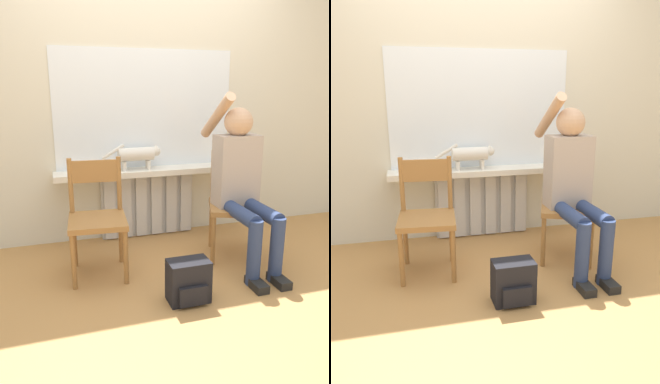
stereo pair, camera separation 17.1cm
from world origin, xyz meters
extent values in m
plane|color=#B27F47|center=(0.00, 0.00, 0.00)|extent=(12.00, 12.00, 0.00)
cube|color=beige|center=(0.00, 1.23, 1.35)|extent=(7.00, 0.06, 2.70)
cube|color=silver|center=(0.00, 1.16, 0.31)|extent=(0.88, 0.05, 0.61)
cube|color=silver|center=(-0.37, 1.12, 0.31)|extent=(0.10, 0.03, 0.59)
cube|color=silver|center=(-0.22, 1.12, 0.31)|extent=(0.10, 0.03, 0.59)
cube|color=silver|center=(-0.07, 1.12, 0.31)|extent=(0.10, 0.03, 0.59)
cube|color=silver|center=(0.07, 1.12, 0.31)|extent=(0.10, 0.03, 0.59)
cube|color=silver|center=(0.22, 1.12, 0.31)|extent=(0.10, 0.03, 0.59)
cube|color=silver|center=(0.37, 1.12, 0.31)|extent=(0.10, 0.03, 0.59)
cube|color=white|center=(0.00, 1.08, 0.64)|extent=(1.68, 0.24, 0.05)
cube|color=white|center=(0.00, 1.20, 1.18)|extent=(1.62, 0.01, 1.03)
cube|color=#9E6B38|center=(-0.56, 0.47, 0.43)|extent=(0.45, 0.45, 0.04)
cylinder|color=#9E6B38|center=(-0.75, 0.31, 0.20)|extent=(0.04, 0.04, 0.41)
cylinder|color=#9E6B38|center=(-0.39, 0.28, 0.20)|extent=(0.04, 0.04, 0.41)
cylinder|color=#9E6B38|center=(-0.72, 0.67, 0.20)|extent=(0.04, 0.04, 0.41)
cylinder|color=#9E6B38|center=(-0.36, 0.64, 0.20)|extent=(0.04, 0.04, 0.41)
cylinder|color=#9E6B38|center=(-0.72, 0.67, 0.65)|extent=(0.04, 0.04, 0.42)
cylinder|color=#9E6B38|center=(-0.36, 0.64, 0.65)|extent=(0.04, 0.04, 0.42)
cube|color=#9E6B38|center=(-0.54, 0.65, 0.76)|extent=(0.37, 0.06, 0.17)
cube|color=#9E6B38|center=(0.56, 0.47, 0.43)|extent=(0.53, 0.53, 0.04)
cylinder|color=#9E6B38|center=(0.32, 0.37, 0.20)|extent=(0.04, 0.04, 0.41)
cylinder|color=#9E6B38|center=(0.66, 0.24, 0.20)|extent=(0.04, 0.04, 0.41)
cylinder|color=#9E6B38|center=(0.45, 0.71, 0.20)|extent=(0.04, 0.04, 0.41)
cylinder|color=#9E6B38|center=(0.79, 0.57, 0.20)|extent=(0.04, 0.04, 0.41)
cylinder|color=#9E6B38|center=(0.45, 0.71, 0.65)|extent=(0.04, 0.04, 0.42)
cylinder|color=#9E6B38|center=(0.79, 0.57, 0.65)|extent=(0.04, 0.04, 0.42)
cube|color=#9E6B38|center=(0.62, 0.64, 0.76)|extent=(0.35, 0.16, 0.17)
cylinder|color=navy|center=(0.47, 0.25, 0.46)|extent=(0.11, 0.49, 0.11)
cylinder|color=navy|center=(0.65, 0.25, 0.46)|extent=(0.11, 0.49, 0.11)
cylinder|color=navy|center=(0.47, 0.00, 0.24)|extent=(0.10, 0.10, 0.48)
cylinder|color=navy|center=(0.65, 0.00, 0.24)|extent=(0.10, 0.10, 0.48)
cube|color=black|center=(0.47, -0.06, 0.03)|extent=(0.09, 0.20, 0.06)
cube|color=black|center=(0.65, -0.06, 0.03)|extent=(0.09, 0.20, 0.06)
cube|color=#AD9E93|center=(0.56, 0.49, 0.73)|extent=(0.34, 0.20, 0.56)
sphere|color=tan|center=(0.56, 0.49, 1.11)|extent=(0.22, 0.22, 0.22)
cylinder|color=tan|center=(0.44, 0.63, 1.15)|extent=(0.08, 0.50, 0.38)
cylinder|color=#AD9E93|center=(0.71, 0.45, 0.70)|extent=(0.08, 0.08, 0.45)
cylinder|color=silver|center=(-0.13, 1.07, 0.80)|extent=(0.31, 0.12, 0.12)
sphere|color=silver|center=(0.06, 1.07, 0.82)|extent=(0.09, 0.09, 0.09)
cone|color=silver|center=(0.06, 1.05, 0.86)|extent=(0.03, 0.03, 0.03)
cone|color=silver|center=(0.06, 1.09, 0.86)|extent=(0.03, 0.03, 0.03)
cylinder|color=silver|center=(-0.02, 1.04, 0.70)|extent=(0.03, 0.03, 0.08)
cylinder|color=silver|center=(-0.02, 1.10, 0.70)|extent=(0.03, 0.03, 0.08)
cylinder|color=silver|center=(-0.24, 1.04, 0.70)|extent=(0.03, 0.03, 0.08)
cylinder|color=silver|center=(-0.24, 1.10, 0.70)|extent=(0.03, 0.03, 0.08)
cylinder|color=silver|center=(-0.33, 1.07, 0.83)|extent=(0.20, 0.03, 0.13)
cube|color=black|center=(-0.05, -0.06, 0.14)|extent=(0.27, 0.16, 0.29)
cube|color=black|center=(-0.05, -0.16, 0.09)|extent=(0.19, 0.03, 0.13)
camera|label=1|loc=(-0.85, -2.12, 1.35)|focal=35.00mm
camera|label=2|loc=(-0.68, -2.17, 1.35)|focal=35.00mm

